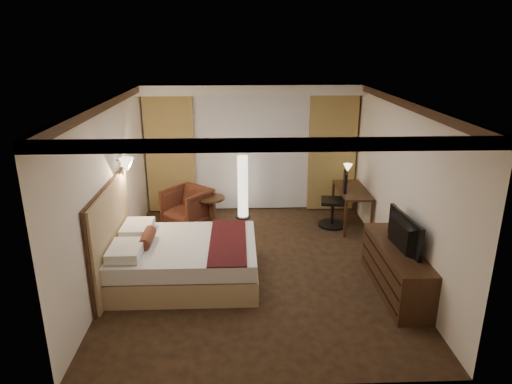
{
  "coord_description": "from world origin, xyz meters",
  "views": [
    {
      "loc": [
        -0.28,
        -6.73,
        3.54
      ],
      "look_at": [
        0.0,
        0.4,
        1.15
      ],
      "focal_mm": 32.0,
      "sensor_mm": 36.0,
      "label": 1
    }
  ],
  "objects_px": {
    "armchair": "(187,205)",
    "office_chair": "(333,199)",
    "bed": "(186,260)",
    "dresser": "(396,269)",
    "television": "(398,228)",
    "side_table": "(212,211)",
    "floor_lamp": "(243,187)",
    "desk": "(351,207)"
  },
  "relations": [
    {
      "from": "bed",
      "to": "side_table",
      "type": "height_order",
      "value": "bed"
    },
    {
      "from": "floor_lamp",
      "to": "office_chair",
      "type": "xyz_separation_m",
      "value": [
        1.77,
        -0.51,
        -0.1
      ]
    },
    {
      "from": "bed",
      "to": "floor_lamp",
      "type": "height_order",
      "value": "floor_lamp"
    },
    {
      "from": "dresser",
      "to": "office_chair",
      "type": "bearing_deg",
      "value": 99.86
    },
    {
      "from": "bed",
      "to": "television",
      "type": "relative_size",
      "value": 2.11
    },
    {
      "from": "bed",
      "to": "floor_lamp",
      "type": "distance_m",
      "value": 2.72
    },
    {
      "from": "bed",
      "to": "dresser",
      "type": "height_order",
      "value": "dresser"
    },
    {
      "from": "side_table",
      "to": "office_chair",
      "type": "relative_size",
      "value": 0.52
    },
    {
      "from": "floor_lamp",
      "to": "dresser",
      "type": "height_order",
      "value": "floor_lamp"
    },
    {
      "from": "bed",
      "to": "television",
      "type": "distance_m",
      "value": 3.19
    },
    {
      "from": "bed",
      "to": "side_table",
      "type": "xyz_separation_m",
      "value": [
        0.28,
        2.17,
        -0.02
      ]
    },
    {
      "from": "desk",
      "to": "office_chair",
      "type": "distance_m",
      "value": 0.43
    },
    {
      "from": "side_table",
      "to": "television",
      "type": "xyz_separation_m",
      "value": [
        2.8,
        -2.64,
        0.71
      ]
    },
    {
      "from": "side_table",
      "to": "office_chair",
      "type": "xyz_separation_m",
      "value": [
        2.39,
        -0.14,
        0.27
      ]
    },
    {
      "from": "side_table",
      "to": "television",
      "type": "relative_size",
      "value": 0.57
    },
    {
      "from": "bed",
      "to": "side_table",
      "type": "relative_size",
      "value": 3.68
    },
    {
      "from": "armchair",
      "to": "office_chair",
      "type": "height_order",
      "value": "office_chair"
    },
    {
      "from": "bed",
      "to": "dresser",
      "type": "relative_size",
      "value": 1.18
    },
    {
      "from": "bed",
      "to": "dresser",
      "type": "distance_m",
      "value": 3.14
    },
    {
      "from": "bed",
      "to": "television",
      "type": "xyz_separation_m",
      "value": [
        3.08,
        -0.47,
        0.69
      ]
    },
    {
      "from": "bed",
      "to": "desk",
      "type": "distance_m",
      "value": 3.7
    },
    {
      "from": "side_table",
      "to": "desk",
      "type": "relative_size",
      "value": 0.46
    },
    {
      "from": "floor_lamp",
      "to": "dresser",
      "type": "xyz_separation_m",
      "value": [
        2.2,
        -3.01,
        -0.31
      ]
    },
    {
      "from": "television",
      "to": "dresser",
      "type": "bearing_deg",
      "value": -94.74
    },
    {
      "from": "floor_lamp",
      "to": "television",
      "type": "distance_m",
      "value": 3.73
    },
    {
      "from": "bed",
      "to": "desk",
      "type": "bearing_deg",
      "value": 34.18
    },
    {
      "from": "dresser",
      "to": "bed",
      "type": "bearing_deg",
      "value": 171.38
    },
    {
      "from": "television",
      "to": "desk",
      "type": "bearing_deg",
      "value": -4.29
    },
    {
      "from": "floor_lamp",
      "to": "office_chair",
      "type": "height_order",
      "value": "floor_lamp"
    },
    {
      "from": "armchair",
      "to": "side_table",
      "type": "height_order",
      "value": "armchair"
    },
    {
      "from": "bed",
      "to": "television",
      "type": "height_order",
      "value": "television"
    },
    {
      "from": "armchair",
      "to": "television",
      "type": "distance_m",
      "value": 4.31
    },
    {
      "from": "desk",
      "to": "office_chair",
      "type": "bearing_deg",
      "value": -172.58
    },
    {
      "from": "bed",
      "to": "armchair",
      "type": "xyz_separation_m",
      "value": [
        -0.21,
        2.26,
        0.09
      ]
    },
    {
      "from": "dresser",
      "to": "television",
      "type": "distance_m",
      "value": 0.65
    },
    {
      "from": "armchair",
      "to": "side_table",
      "type": "relative_size",
      "value": 1.38
    },
    {
      "from": "bed",
      "to": "side_table",
      "type": "distance_m",
      "value": 2.19
    },
    {
      "from": "desk",
      "to": "dresser",
      "type": "distance_m",
      "value": 2.55
    },
    {
      "from": "armchair",
      "to": "office_chair",
      "type": "xyz_separation_m",
      "value": [
        2.88,
        -0.23,
        0.16
      ]
    },
    {
      "from": "office_chair",
      "to": "dresser",
      "type": "distance_m",
      "value": 2.54
    },
    {
      "from": "dresser",
      "to": "television",
      "type": "height_order",
      "value": "television"
    },
    {
      "from": "dresser",
      "to": "floor_lamp",
      "type": "bearing_deg",
      "value": 126.21
    }
  ]
}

